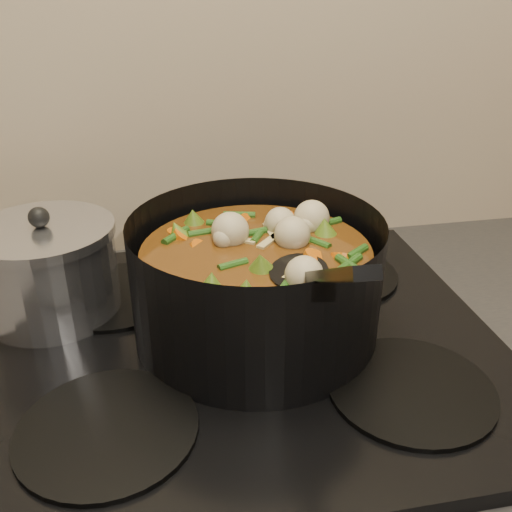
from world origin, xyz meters
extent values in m
cube|color=black|center=(0.00, 1.93, 0.89)|extent=(2.64, 0.64, 0.05)
cube|color=black|center=(0.00, 1.93, 0.92)|extent=(0.62, 0.54, 0.02)
cylinder|color=black|center=(-0.16, 1.80, 0.93)|extent=(0.18, 0.18, 0.01)
cylinder|color=black|center=(0.16, 1.80, 0.93)|extent=(0.18, 0.18, 0.01)
cylinder|color=black|center=(-0.16, 2.06, 0.93)|extent=(0.18, 0.18, 0.01)
cylinder|color=black|center=(0.16, 2.06, 0.93)|extent=(0.18, 0.18, 0.01)
cylinder|color=black|center=(0.02, 1.95, 1.00)|extent=(0.36, 0.36, 0.15)
cylinder|color=black|center=(0.02, 1.95, 0.93)|extent=(0.29, 0.29, 0.01)
cylinder|color=#5C300F|center=(0.02, 1.95, 0.99)|extent=(0.27, 0.27, 0.10)
cylinder|color=orange|center=(0.06, 1.95, 1.04)|extent=(0.03, 0.03, 0.03)
cylinder|color=orange|center=(0.06, 2.00, 1.04)|extent=(0.04, 0.04, 0.03)
cylinder|color=orange|center=(-0.01, 2.04, 1.04)|extent=(0.04, 0.04, 0.03)
cylinder|color=orange|center=(-0.04, 1.96, 1.04)|extent=(0.03, 0.04, 0.03)
cylinder|color=orange|center=(-0.05, 1.90, 1.04)|extent=(0.04, 0.04, 0.03)
cylinder|color=orange|center=(0.02, 1.91, 1.04)|extent=(0.04, 0.04, 0.03)
cylinder|color=orange|center=(0.08, 1.90, 1.04)|extent=(0.04, 0.04, 0.03)
cylinder|color=orange|center=(0.12, 1.98, 1.04)|extent=(0.04, 0.03, 0.03)
cylinder|color=orange|center=(0.04, 2.00, 1.04)|extent=(0.04, 0.04, 0.03)
cylinder|color=orange|center=(-0.03, 2.02, 1.04)|extent=(0.04, 0.04, 0.03)
cylinder|color=orange|center=(-0.02, 1.95, 1.04)|extent=(0.03, 0.03, 0.03)
sphere|color=tan|center=(0.08, 1.95, 1.05)|extent=(0.04, 0.04, 0.04)
sphere|color=tan|center=(0.01, 2.01, 1.05)|extent=(0.04, 0.04, 0.04)
sphere|color=tan|center=(-0.05, 1.94, 1.05)|extent=(0.04, 0.04, 0.04)
sphere|color=tan|center=(0.03, 1.88, 1.05)|extent=(0.04, 0.04, 0.04)
sphere|color=tan|center=(0.08, 1.96, 1.05)|extent=(0.04, 0.04, 0.04)
cone|color=#4E6C1B|center=(-0.05, 1.89, 1.05)|extent=(0.04, 0.04, 0.04)
cone|color=#4E6C1B|center=(0.05, 1.87, 1.05)|extent=(0.04, 0.04, 0.04)
cone|color=#4E6C1B|center=(0.10, 1.95, 1.05)|extent=(0.04, 0.04, 0.04)
cone|color=#4E6C1B|center=(0.04, 2.03, 1.05)|extent=(0.04, 0.04, 0.04)
cone|color=#4E6C1B|center=(-0.06, 1.99, 1.05)|extent=(0.04, 0.04, 0.04)
cone|color=#4E6C1B|center=(-0.05, 1.89, 1.05)|extent=(0.04, 0.04, 0.04)
cone|color=#4E6C1B|center=(0.05, 1.87, 1.05)|extent=(0.04, 0.04, 0.04)
cylinder|color=#254D16|center=(0.05, 1.98, 1.05)|extent=(0.01, 0.04, 0.01)
cylinder|color=#254D16|center=(0.02, 2.05, 1.05)|extent=(0.04, 0.03, 0.01)
cylinder|color=#254D16|center=(-0.04, 2.00, 1.05)|extent=(0.04, 0.02, 0.01)
cylinder|color=#254D16|center=(-0.05, 1.95, 1.05)|extent=(0.03, 0.04, 0.01)
cylinder|color=#254D16|center=(-0.01, 1.91, 1.05)|extent=(0.03, 0.04, 0.01)
cylinder|color=#254D16|center=(0.02, 1.84, 1.05)|extent=(0.04, 0.02, 0.01)
cylinder|color=#254D16|center=(0.08, 1.89, 1.05)|extent=(0.04, 0.03, 0.01)
cylinder|color=#254D16|center=(0.08, 1.95, 1.05)|extent=(0.01, 0.04, 0.01)
cylinder|color=#254D16|center=(0.05, 1.98, 1.05)|extent=(0.04, 0.03, 0.01)
cylinder|color=#254D16|center=(0.01, 2.05, 1.05)|extent=(0.04, 0.02, 0.01)
cylinder|color=#254D16|center=(-0.04, 2.00, 1.05)|extent=(0.03, 0.04, 0.01)
cylinder|color=#254D16|center=(-0.05, 1.94, 1.05)|extent=(0.03, 0.04, 0.01)
cylinder|color=#254D16|center=(-0.01, 1.91, 1.05)|extent=(0.04, 0.02, 0.01)
cylinder|color=#254D16|center=(0.02, 1.84, 1.05)|extent=(0.04, 0.03, 0.01)
cylinder|color=#254D16|center=(0.08, 1.89, 1.05)|extent=(0.01, 0.04, 0.01)
cube|color=tan|center=(-0.06, 1.94, 1.05)|extent=(0.04, 0.01, 0.00)
cube|color=tan|center=(0.03, 1.87, 1.05)|extent=(0.02, 0.04, 0.00)
cube|color=tan|center=(0.09, 1.96, 1.05)|extent=(0.04, 0.03, 0.00)
cube|color=tan|center=(0.00, 2.02, 1.05)|extent=(0.04, 0.04, 0.00)
cube|color=tan|center=(-0.05, 1.92, 1.05)|extent=(0.03, 0.04, 0.00)
ellipsoid|color=black|center=(0.05, 1.88, 1.04)|extent=(0.09, 0.10, 0.01)
cube|color=black|center=(0.05, 1.78, 1.10)|extent=(0.03, 0.18, 0.11)
cylinder|color=silver|center=(-0.24, 2.04, 0.98)|extent=(0.17, 0.17, 0.11)
cylinder|color=silver|center=(-0.24, 2.04, 1.04)|extent=(0.18, 0.18, 0.01)
sphere|color=black|center=(-0.24, 2.04, 1.06)|extent=(0.03, 0.03, 0.03)
camera|label=1|loc=(-0.10, 1.36, 1.34)|focal=40.00mm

